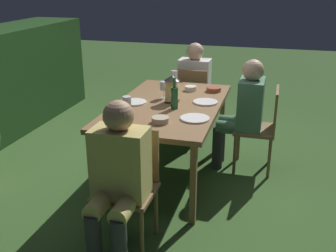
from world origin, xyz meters
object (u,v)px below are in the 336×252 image
object	(u,v)px
dining_table	(168,109)
green_bottle_on_table	(174,97)
plate_a	(205,102)
bowl_salad	(191,88)
person_in_mustard	(117,175)
plate_c	(195,118)
wine_glass_c	(127,102)
plate_b	(134,102)
bowl_olives	(214,89)
chair_head_far	(192,99)
wine_glass_a	(164,87)
person_in_green	(244,110)
bowl_dip	(160,120)
lantern_centerpiece	(172,87)
bowl_bread	(112,118)
person_in_cream	(195,83)
wine_glass_b	(174,75)
chair_head_near	(128,182)
chair_side_left_b	(262,125)

from	to	relation	value
dining_table	green_bottle_on_table	xyz separation A→B (m)	(-0.12, -0.10, 0.16)
plate_a	bowl_salad	size ratio (longest dim) A/B	1.93
person_in_mustard	plate_c	distance (m)	1.00
wine_glass_c	plate_b	distance (m)	0.37
person_in_mustard	bowl_olives	xyz separation A→B (m)	(1.85, -0.35, 0.14)
dining_table	plate_c	size ratio (longest dim) A/B	6.72
chair_head_far	plate_c	size ratio (longest dim) A/B	3.45
wine_glass_a	person_in_green	bearing A→B (deg)	-75.70
plate_c	bowl_dip	xyz separation A→B (m)	(-0.16, 0.26, 0.02)
plate_a	bowl_olives	xyz separation A→B (m)	(0.43, -0.01, 0.02)
chair_head_far	wine_glass_c	world-z (taller)	wine_glass_c
lantern_centerpiece	bowl_bread	bearing A→B (deg)	152.75
green_bottle_on_table	bowl_salad	bearing A→B (deg)	-0.82
chair_head_far	green_bottle_on_table	bearing A→B (deg)	-175.54
wine_glass_a	person_in_cream	bearing A→B (deg)	-4.89
bowl_salad	bowl_dip	size ratio (longest dim) A/B	0.84
wine_glass_b	person_in_mustard	bearing A→B (deg)	-176.70
person_in_cream	person_in_mustard	xyz separation A→B (m)	(-2.58, 0.00, 0.00)
dining_table	chair_head_near	bearing A→B (deg)	180.00
chair_head_far	wine_glass_a	bearing A→B (deg)	174.07
chair_head_far	plate_a	distance (m)	1.06
person_in_green	person_in_mustard	bearing A→B (deg)	157.62
person_in_cream	bowl_bread	bearing A→B (deg)	170.40
dining_table	bowl_dip	bearing A→B (deg)	-171.50
bowl_salad	wine_glass_c	bearing A→B (deg)	158.73
green_bottle_on_table	bowl_dip	world-z (taller)	green_bottle_on_table
bowl_bread	dining_table	bearing A→B (deg)	-28.11
person_in_mustard	wine_glass_a	world-z (taller)	person_in_mustard
lantern_centerpiece	wine_glass_c	world-z (taller)	lantern_centerpiece
chair_head_near	plate_b	size ratio (longest dim) A/B	3.67
green_bottle_on_table	wine_glass_c	size ratio (longest dim) A/B	1.72
bowl_salad	person_in_cream	bearing A→B (deg)	7.75
person_in_mustard	bowl_salad	world-z (taller)	person_in_mustard
chair_side_left_b	bowl_bread	world-z (taller)	chair_side_left_b
bowl_salad	person_in_green	bearing A→B (deg)	-103.70
person_in_green	plate_c	xyz separation A→B (m)	(-0.74, 0.35, 0.13)
wine_glass_c	bowl_bread	bearing A→B (deg)	162.12
person_in_green	plate_c	size ratio (longest dim) A/B	4.55
wine_glass_c	dining_table	bearing A→B (deg)	-32.32
lantern_centerpiece	plate_a	size ratio (longest dim) A/B	1.11
lantern_centerpiece	dining_table	bearing A→B (deg)	161.21
green_bottle_on_table	bowl_bread	bearing A→B (deg)	138.86
wine_glass_b	chair_head_near	bearing A→B (deg)	-176.34
person_in_green	bowl_salad	bearing A→B (deg)	76.30
plate_c	bowl_dip	size ratio (longest dim) A/B	1.71
plate_c	wine_glass_c	bearing A→B (deg)	94.44
chair_head_near	bowl_bread	distance (m)	0.66
wine_glass_b	wine_glass_c	world-z (taller)	same
bowl_salad	plate_b	bearing A→B (deg)	143.60
wine_glass_c	plate_c	xyz separation A→B (m)	(0.05, -0.60, -0.11)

